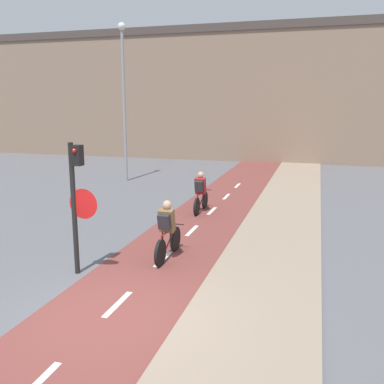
{
  "coord_description": "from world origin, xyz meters",
  "views": [
    {
      "loc": [
        3.46,
        -6.29,
        3.73
      ],
      "look_at": [
        0.0,
        5.5,
        1.2
      ],
      "focal_mm": 40.0,
      "sensor_mm": 36.0,
      "label": 1
    }
  ],
  "objects_px": {
    "street_lamp_far": "(124,88)",
    "cyclist_far": "(201,193)",
    "traffic_light_pole": "(77,194)",
    "cyclist_near": "(167,231)"
  },
  "relations": [
    {
      "from": "street_lamp_far",
      "to": "cyclist_near",
      "type": "height_order",
      "value": "street_lamp_far"
    },
    {
      "from": "cyclist_far",
      "to": "cyclist_near",
      "type": "bearing_deg",
      "value": -84.65
    },
    {
      "from": "traffic_light_pole",
      "to": "cyclist_near",
      "type": "bearing_deg",
      "value": 42.19
    },
    {
      "from": "street_lamp_far",
      "to": "traffic_light_pole",
      "type": "bearing_deg",
      "value": -69.97
    },
    {
      "from": "traffic_light_pole",
      "to": "cyclist_far",
      "type": "relative_size",
      "value": 1.72
    },
    {
      "from": "traffic_light_pole",
      "to": "cyclist_far",
      "type": "bearing_deg",
      "value": 79.6
    },
    {
      "from": "street_lamp_far",
      "to": "cyclist_far",
      "type": "distance_m",
      "value": 8.19
    },
    {
      "from": "cyclist_near",
      "to": "cyclist_far",
      "type": "bearing_deg",
      "value": 95.35
    },
    {
      "from": "traffic_light_pole",
      "to": "cyclist_far",
      "type": "height_order",
      "value": "traffic_light_pole"
    },
    {
      "from": "traffic_light_pole",
      "to": "cyclist_far",
      "type": "xyz_separation_m",
      "value": [
        1.12,
        6.1,
        -1.13
      ]
    }
  ]
}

